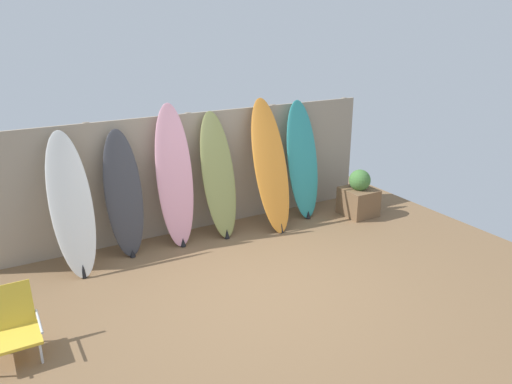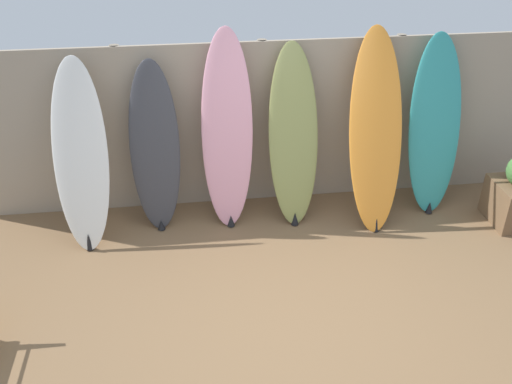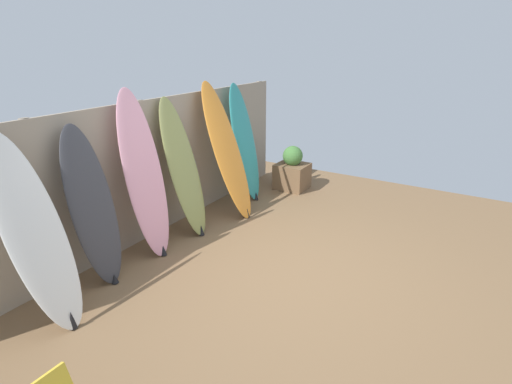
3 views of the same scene
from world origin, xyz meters
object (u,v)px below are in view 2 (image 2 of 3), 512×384
(surfboard_charcoal_1, at_px, (155,148))
(surfboard_pink_2, at_px, (227,133))
(surfboard_olive_3, at_px, (293,137))
(surfboard_orange_4, at_px, (376,133))
(surfboard_teal_5, at_px, (435,127))
(surfboard_white_0, at_px, (81,157))

(surfboard_charcoal_1, distance_m, surfboard_pink_2, 0.74)
(surfboard_olive_3, bearing_deg, surfboard_orange_4, -9.10)
(surfboard_charcoal_1, xyz_separation_m, surfboard_pink_2, (0.73, -0.02, 0.14))
(surfboard_orange_4, height_order, surfboard_teal_5, surfboard_orange_4)
(surfboard_white_0, xyz_separation_m, surfboard_orange_4, (2.91, -0.02, 0.10))
(surfboard_orange_4, xyz_separation_m, surfboard_teal_5, (0.68, 0.13, -0.03))
(surfboard_white_0, bearing_deg, surfboard_olive_3, 3.03)
(surfboard_white_0, height_order, surfboard_pink_2, surfboard_pink_2)
(surfboard_charcoal_1, distance_m, surfboard_orange_4, 2.22)
(surfboard_orange_4, bearing_deg, surfboard_olive_3, 170.90)
(surfboard_pink_2, bearing_deg, surfboard_white_0, -175.08)
(surfboard_white_0, height_order, surfboard_orange_4, surfboard_orange_4)
(surfboard_teal_5, bearing_deg, surfboard_charcoal_1, 179.40)
(surfboard_white_0, xyz_separation_m, surfboard_teal_5, (3.59, 0.11, 0.06))
(surfboard_orange_4, bearing_deg, surfboard_teal_5, 10.99)
(surfboard_charcoal_1, height_order, surfboard_pink_2, surfboard_pink_2)
(surfboard_charcoal_1, xyz_separation_m, surfboard_orange_4, (2.21, -0.16, 0.11))
(surfboard_pink_2, height_order, surfboard_teal_5, surfboard_pink_2)
(surfboard_white_0, relative_size, surfboard_olive_3, 0.97)
(surfboard_white_0, bearing_deg, surfboard_teal_5, 1.80)
(surfboard_pink_2, xyz_separation_m, surfboard_orange_4, (1.49, -0.14, -0.02))
(surfboard_pink_2, xyz_separation_m, surfboard_olive_3, (0.67, -0.01, -0.09))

